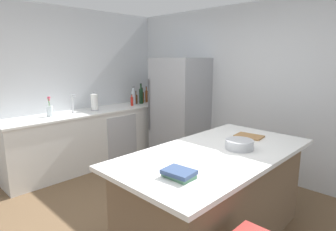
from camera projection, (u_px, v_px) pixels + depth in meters
ground_plane at (145, 230)px, 2.95m from camera, size 7.20×7.20×0.00m
wall_rear at (255, 91)px, 4.26m from camera, size 6.00×0.10×2.60m
wall_left at (41, 90)px, 4.36m from camera, size 0.10×6.00×2.60m
counter_run_left at (94, 137)px, 4.74m from camera, size 0.67×2.91×0.93m
kitchen_island at (215, 195)px, 2.74m from camera, size 1.07×2.09×0.92m
refrigerator at (180, 110)px, 4.87m from camera, size 0.86×0.74×1.80m
sink_faucet at (73, 103)px, 4.43m from camera, size 0.15×0.05×0.30m
flower_vase at (50, 110)px, 4.17m from camera, size 0.09×0.09×0.30m
paper_towel_roll at (95, 103)px, 4.65m from camera, size 0.14×0.14×0.31m
olive_oil_bottle at (150, 95)px, 5.59m from camera, size 0.06×0.06×0.33m
vinegar_bottle at (146, 96)px, 5.53m from camera, size 0.05×0.05×0.31m
whiskey_bottle at (142, 97)px, 5.49m from camera, size 0.08×0.08×0.29m
wine_bottle at (141, 96)px, 5.35m from camera, size 0.07×0.07×0.39m
syrup_bottle at (136, 99)px, 5.33m from camera, size 0.06×0.06×0.25m
soda_bottle at (134, 97)px, 5.21m from camera, size 0.07×0.07×0.34m
hot_sauce_bottle at (132, 101)px, 5.12m from camera, size 0.05×0.05×0.21m
cookbook_stack at (179, 174)px, 2.05m from camera, size 0.25×0.20×0.06m
mixing_bowl at (239, 144)px, 2.70m from camera, size 0.27×0.27×0.09m
cutting_board at (249, 136)px, 3.12m from camera, size 0.31×0.24×0.02m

